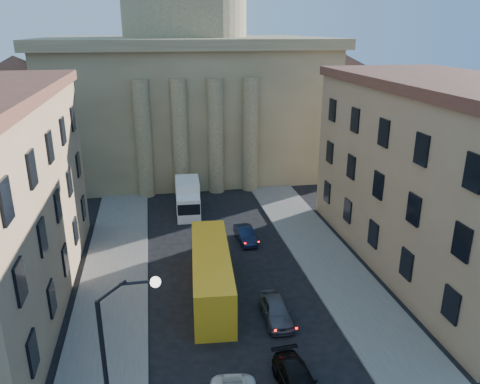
% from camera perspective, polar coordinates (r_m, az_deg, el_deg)
% --- Properties ---
extents(sidewalk_left, '(5.00, 60.00, 0.15)m').
position_cam_1_polar(sidewalk_left, '(32.41, -15.72, -15.32)').
color(sidewalk_left, '#615E59').
rests_on(sidewalk_left, ground).
extents(sidewalk_right, '(5.00, 60.00, 0.15)m').
position_cam_1_polar(sidewalk_right, '(34.90, 13.99, -12.44)').
color(sidewalk_right, '#615E59').
rests_on(sidewalk_right, ground).
extents(church, '(68.02, 28.76, 36.60)m').
position_cam_1_polar(church, '(64.63, -6.47, 13.71)').
color(church, '#766848').
rests_on(church, ground).
extents(building_right, '(11.60, 26.60, 14.70)m').
position_cam_1_polar(building_right, '(39.19, 23.86, 1.82)').
color(building_right, tan).
rests_on(building_right, ground).
extents(street_lamp, '(2.62, 0.44, 8.83)m').
position_cam_1_polar(street_lamp, '(21.15, -14.77, -18.81)').
color(street_lamp, black).
rests_on(street_lamp, ground).
extents(car_right_mid, '(2.12, 4.58, 1.30)m').
position_cam_1_polar(car_right_mid, '(26.59, 7.05, -21.94)').
color(car_right_mid, black).
rests_on(car_right_mid, ground).
extents(car_right_far, '(1.77, 4.24, 1.43)m').
position_cam_1_polar(car_right_far, '(31.58, 4.41, -14.17)').
color(car_right_far, '#49484D').
rests_on(car_right_far, ground).
extents(car_right_distant, '(1.58, 3.99, 1.29)m').
position_cam_1_polar(car_right_distant, '(42.02, 0.65, -5.22)').
color(car_right_distant, black).
rests_on(car_right_distant, ground).
extents(city_bus, '(3.56, 11.67, 3.24)m').
position_cam_1_polar(city_bus, '(33.84, -3.51, -9.64)').
color(city_bus, '#F1A81A').
rests_on(city_bus, ground).
extents(box_truck, '(2.64, 6.10, 3.29)m').
position_cam_1_polar(box_truck, '(48.35, -6.37, -0.79)').
color(box_truck, white).
rests_on(box_truck, ground).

